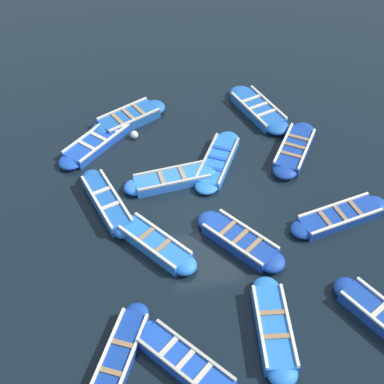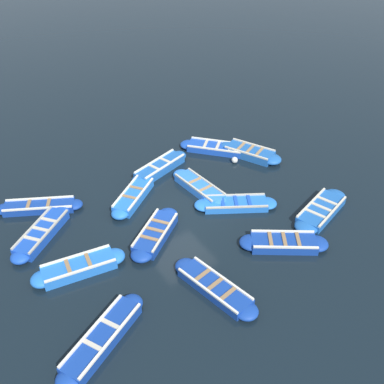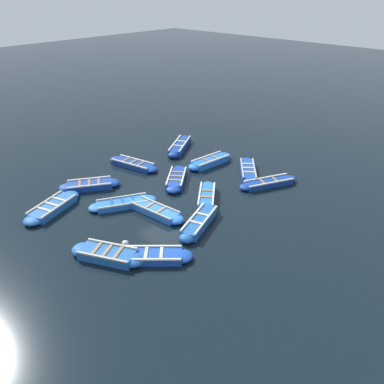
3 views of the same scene
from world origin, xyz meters
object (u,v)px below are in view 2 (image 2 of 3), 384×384
buoy_orange_near (235,160)px  boat_broadside (215,287)px  boat_centre (39,207)px  boat_tucked (218,148)px  boat_outer_left (236,204)px  boat_end_of_row (250,153)px  boat_alongside (155,234)px  boat_outer_right (321,211)px  boat_bow_out (160,167)px  boat_inner_gap (79,267)px  boat_stern_in (134,196)px  boat_near_quay (200,188)px  boat_drifting (42,233)px  boat_mid_row (284,243)px  boat_far_corner (102,338)px

buoy_orange_near → boat_broadside: bearing=-41.7°
boat_centre → boat_tucked: boat_tucked is taller
boat_outer_left → boat_end_of_row: boat_end_of_row is taller
boat_alongside → boat_outer_right: bearing=69.5°
boat_outer_left → boat_bow_out: (-4.11, -1.36, 0.06)m
boat_outer_right → buoy_orange_near: size_ratio=11.86×
boat_outer_left → boat_alongside: (-0.14, -3.78, 0.04)m
boat_inner_gap → boat_stern_in: size_ratio=1.14×
boat_outer_left → boat_bow_out: bearing=-161.7°
boat_outer_left → boat_near_quay: bearing=-160.0°
boat_drifting → boat_broadside: size_ratio=0.86×
boat_stern_in → boat_near_quay: bearing=70.2°
boat_near_quay → boat_bow_out: (-2.33, -0.71, 0.04)m
boat_drifting → boat_end_of_row: size_ratio=0.94×
boat_bow_out → boat_stern_in: (1.33, -2.05, -0.01)m
boat_alongside → boat_mid_row: boat_alongside is taller
boat_near_quay → boat_bow_out: bearing=-162.9°
boat_end_of_row → boat_tucked: bearing=-139.5°
boat_inner_gap → boat_near_quay: size_ratio=0.99×
boat_broadside → boat_drifting: bearing=-145.1°
boat_centre → boat_stern_in: bearing=67.7°
boat_mid_row → buoy_orange_near: bearing=160.8°
boat_centre → boat_near_quay: 6.89m
boat_mid_row → boat_end_of_row: (-5.84, 2.99, 0.02)m
boat_broadside → boat_end_of_row: boat_end_of_row is taller
boat_outer_left → boat_near_quay: (-1.78, -0.65, 0.02)m
boat_tucked → boat_mid_row: (7.07, -1.93, 0.01)m
boat_outer_left → boat_broadside: bearing=-45.6°
boat_outer_left → boat_tucked: size_ratio=1.00×
boat_inner_gap → boat_alongside: size_ratio=1.11×
boat_outer_right → boat_broadside: 6.18m
boat_centre → boat_far_corner: size_ratio=0.96×
boat_mid_row → boat_stern_in: size_ratio=1.09×
boat_bow_out → boat_far_corner: boat_bow_out is taller
boat_inner_gap → boat_stern_in: boat_inner_gap is taller
boat_bow_out → boat_far_corner: size_ratio=0.95×
boat_stern_in → boat_far_corner: bearing=-34.0°
boat_stern_in → boat_mid_row: bearing=31.3°
boat_far_corner → buoy_orange_near: 11.23m
boat_centre → boat_broadside: (7.60, 3.67, 0.00)m
boat_centre → boat_inner_gap: bearing=1.6°
boat_broadside → boat_end_of_row: (-6.23, 6.45, 0.03)m
boat_tucked → boat_alongside: (4.00, -5.78, 0.03)m
boat_stern_in → boat_inner_gap: bearing=-51.9°
boat_inner_gap → boat_far_corner: size_ratio=0.94×
boat_tucked → boat_near_quay: size_ratio=0.99×
boat_mid_row → boat_stern_in: boat_stern_in is taller
boat_centre → boat_drifting: (1.73, -0.43, 0.04)m
boat_outer_left → boat_far_corner: 8.09m
boat_bow_out → boat_stern_in: bearing=-57.0°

